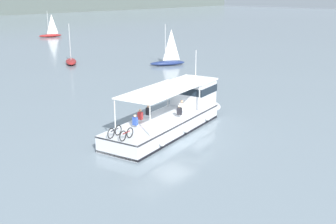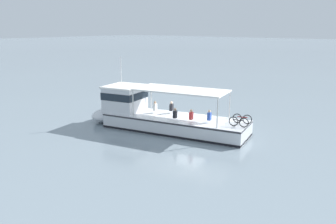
% 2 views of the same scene
% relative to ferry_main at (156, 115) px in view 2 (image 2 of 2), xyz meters
% --- Properties ---
extents(ground_plane, '(400.00, 400.00, 0.00)m').
position_rel_ferry_main_xyz_m(ground_plane, '(-2.07, -1.61, -1.02)').
color(ground_plane, gray).
extents(ferry_main, '(13.07, 5.62, 5.32)m').
position_rel_ferry_main_xyz_m(ferry_main, '(0.00, 0.00, 0.00)').
color(ferry_main, silver).
rests_on(ferry_main, ground).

